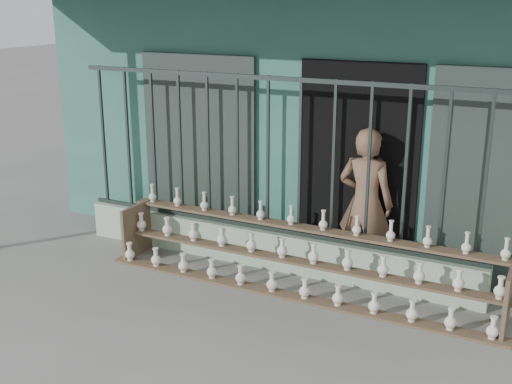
% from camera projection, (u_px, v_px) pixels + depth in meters
% --- Properties ---
extents(ground, '(60.00, 60.00, 0.00)m').
position_uv_depth(ground, '(212.00, 311.00, 6.52)').
color(ground, slate).
extents(workshop_building, '(7.40, 6.60, 3.21)m').
position_uv_depth(workshop_building, '(352.00, 97.00, 9.67)').
color(workshop_building, '#326A5B').
rests_on(workshop_building, ground).
extents(parapet_wall, '(5.00, 0.20, 0.45)m').
position_uv_depth(parapet_wall, '(267.00, 248.00, 7.57)').
color(parapet_wall, '#A9C2A6').
rests_on(parapet_wall, ground).
extents(security_fence, '(5.00, 0.04, 1.80)m').
position_uv_depth(security_fence, '(268.00, 156.00, 7.24)').
color(security_fence, '#283330').
rests_on(security_fence, parapet_wall).
extents(shelf_rack, '(4.50, 0.68, 0.85)m').
position_uv_depth(shelf_rack, '(297.00, 258.00, 6.93)').
color(shelf_rack, brown).
rests_on(shelf_rack, ground).
extents(elderly_woman, '(0.64, 0.44, 1.72)m').
position_uv_depth(elderly_woman, '(365.00, 203.00, 7.15)').
color(elderly_woman, brown).
rests_on(elderly_woman, ground).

